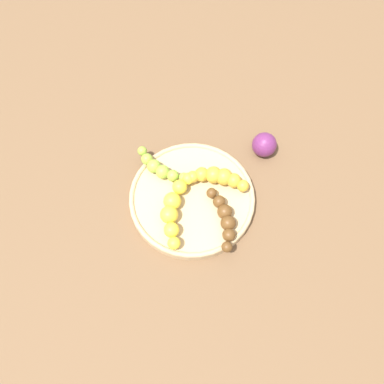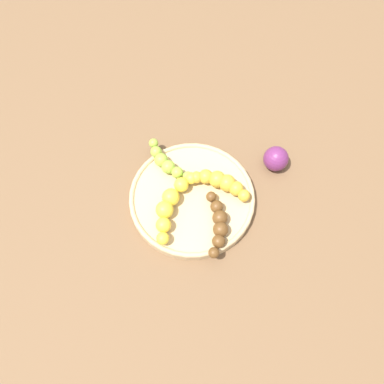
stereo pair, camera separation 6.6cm
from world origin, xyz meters
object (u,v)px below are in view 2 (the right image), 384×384
(banana_overripe, at_px, (218,224))
(banana_yellow, at_px, (170,204))
(fruit_bowl, at_px, (192,198))
(banana_green, at_px, (166,162))
(banana_spotted, at_px, (222,183))
(plum_purple, at_px, (276,159))

(banana_overripe, bearing_deg, banana_yellow, 155.99)
(fruit_bowl, distance_m, banana_green, 0.09)
(fruit_bowl, bearing_deg, banana_spotted, -121.78)
(banana_yellow, relative_size, banana_overripe, 1.44)
(banana_yellow, xyz_separation_m, plum_purple, (-0.10, -0.22, -0.01))
(banana_green, bearing_deg, fruit_bowl, 84.61)
(banana_yellow, xyz_separation_m, banana_spotted, (-0.05, -0.10, -0.00))
(banana_overripe, relative_size, banana_spotted, 0.89)
(fruit_bowl, xyz_separation_m, banana_spotted, (-0.03, -0.05, 0.02))
(banana_yellow, height_order, banana_overripe, banana_yellow)
(banana_overripe, bearing_deg, banana_spotted, 82.61)
(banana_green, bearing_deg, banana_overripe, 84.91)
(banana_overripe, xyz_separation_m, banana_spotted, (0.05, -0.07, 0.00))
(banana_spotted, distance_m, plum_purple, 0.13)
(banana_spotted, bearing_deg, banana_green, 90.00)
(banana_yellow, xyz_separation_m, banana_overripe, (-0.09, -0.03, -0.00))
(fruit_bowl, distance_m, plum_purple, 0.19)
(banana_overripe, bearing_deg, plum_purple, 48.47)
(plum_purple, bearing_deg, banana_green, 41.40)
(fruit_bowl, height_order, banana_overripe, banana_overripe)
(plum_purple, bearing_deg, fruit_bowl, 63.58)
(banana_spotted, height_order, banana_green, banana_spotted)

